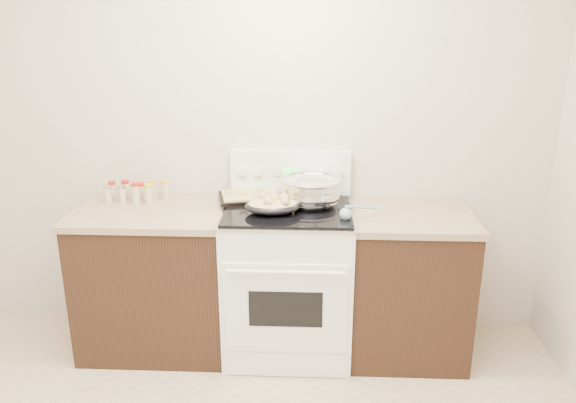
{
  "coord_description": "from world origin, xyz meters",
  "views": [
    {
      "loc": [
        0.5,
        -1.73,
        2.02
      ],
      "look_at": [
        0.35,
        1.37,
        1.0
      ],
      "focal_mm": 35.0,
      "sensor_mm": 36.0,
      "label": 1
    }
  ],
  "objects": [
    {
      "name": "mixing_bowl",
      "position": [
        0.48,
        1.48,
        1.03
      ],
      "size": [
        0.4,
        0.4,
        0.22
      ],
      "color": "silver",
      "rests_on": "kitchen_range"
    },
    {
      "name": "kitchen_range",
      "position": [
        0.35,
        1.42,
        0.49
      ],
      "size": [
        0.78,
        0.73,
        1.22
      ],
      "color": "white",
      "rests_on": "ground"
    },
    {
      "name": "baking_sheet",
      "position": [
        0.11,
        1.59,
        0.96
      ],
      "size": [
        0.44,
        0.36,
        0.06
      ],
      "color": "black",
      "rests_on": "kitchen_range"
    },
    {
      "name": "counter_left",
      "position": [
        -0.48,
        1.43,
        0.46
      ],
      "size": [
        0.93,
        0.67,
        0.92
      ],
      "color": "black",
      "rests_on": "ground"
    },
    {
      "name": "spice_jars",
      "position": [
        -0.62,
        1.59,
        0.98
      ],
      "size": [
        0.39,
        0.15,
        0.13
      ],
      "color": "#BFB28C",
      "rests_on": "counter_left"
    },
    {
      "name": "blue_ladle",
      "position": [
        0.69,
        1.26,
        0.97
      ],
      "size": [
        0.23,
        0.16,
        0.09
      ],
      "color": "#779EB2",
      "rests_on": "kitchen_range"
    },
    {
      "name": "wooden_spoon",
      "position": [
        0.29,
        1.36,
        0.95
      ],
      "size": [
        0.14,
        0.22,
        0.04
      ],
      "color": "#9C6947",
      "rests_on": "kitchen_range"
    },
    {
      "name": "roasting_pan",
      "position": [
        0.26,
        1.32,
        0.99
      ],
      "size": [
        0.35,
        0.26,
        0.12
      ],
      "color": "black",
      "rests_on": "kitchen_range"
    },
    {
      "name": "room_shell",
      "position": [
        0.0,
        0.0,
        1.7
      ],
      "size": [
        4.1,
        3.6,
        2.75
      ],
      "color": "beige",
      "rests_on": "ground"
    },
    {
      "name": "counter_right",
      "position": [
        1.08,
        1.43,
        0.46
      ],
      "size": [
        0.73,
        0.67,
        0.92
      ],
      "color": "black",
      "rests_on": "ground"
    }
  ]
}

